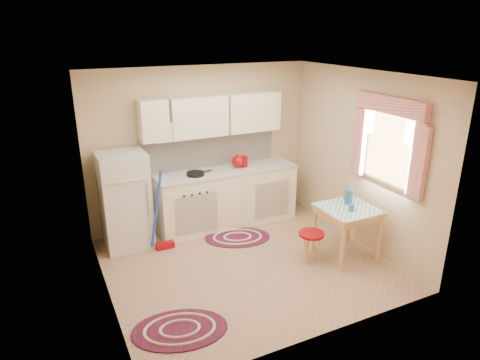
{
  "coord_description": "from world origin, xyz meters",
  "views": [
    {
      "loc": [
        -2.29,
        -4.52,
        3.03
      ],
      "look_at": [
        0.02,
        0.25,
        1.13
      ],
      "focal_mm": 32.0,
      "sensor_mm": 36.0,
      "label": 1
    }
  ],
  "objects_px": {
    "table": "(346,232)",
    "stool": "(311,247)",
    "base_cabinets": "(227,198)",
    "fridge": "(125,201)"
  },
  "relations": [
    {
      "from": "table",
      "to": "stool",
      "type": "height_order",
      "value": "table"
    },
    {
      "from": "base_cabinets",
      "to": "table",
      "type": "height_order",
      "value": "base_cabinets"
    },
    {
      "from": "fridge",
      "to": "base_cabinets",
      "type": "xyz_separation_m",
      "value": [
        1.6,
        0.05,
        -0.26
      ]
    },
    {
      "from": "base_cabinets",
      "to": "table",
      "type": "distance_m",
      "value": 1.99
    },
    {
      "from": "fridge",
      "to": "base_cabinets",
      "type": "bearing_deg",
      "value": 1.79
    },
    {
      "from": "fridge",
      "to": "base_cabinets",
      "type": "distance_m",
      "value": 1.63
    },
    {
      "from": "fridge",
      "to": "table",
      "type": "xyz_separation_m",
      "value": [
        2.65,
        -1.64,
        -0.34
      ]
    },
    {
      "from": "fridge",
      "to": "base_cabinets",
      "type": "height_order",
      "value": "fridge"
    },
    {
      "from": "fridge",
      "to": "table",
      "type": "height_order",
      "value": "fridge"
    },
    {
      "from": "fridge",
      "to": "stool",
      "type": "relative_size",
      "value": 3.33
    }
  ]
}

